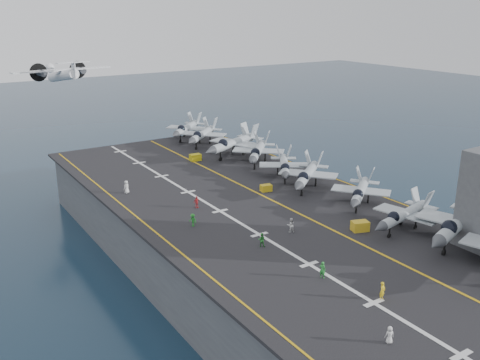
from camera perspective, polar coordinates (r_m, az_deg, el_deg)
ground at (r=84.53m, az=1.48°, el=-9.13°), size 500.00×500.00×0.00m
hull at (r=82.38m, az=1.51°, el=-6.03°), size 36.00×90.00×10.00m
flight_deck at (r=80.41m, az=1.54°, el=-2.64°), size 38.00×92.00×0.40m
foul_line at (r=81.96m, az=3.28°, el=-2.09°), size 0.35×90.00×0.02m
landing_centerline at (r=77.33m, az=-2.14°, el=-3.32°), size 0.50×90.00×0.02m
deck_edge_port at (r=72.79m, az=-9.64°, el=-4.97°), size 0.25×90.00×0.02m
deck_edge_stbd at (r=91.48m, az=11.18°, el=-0.26°), size 0.25×90.00×0.02m
fighter_jet_1 at (r=71.44m, az=22.27°, el=-4.20°), size 18.38×15.01×5.51m
fighter_jet_2 at (r=73.47m, az=17.13°, el=-3.47°), size 14.37×11.14×4.45m
fighter_jet_3 at (r=81.00m, az=12.73°, el=-1.10°), size 15.49×14.69×4.49m
fighter_jet_4 at (r=87.00m, az=7.19°, el=0.67°), size 16.89×16.13×4.90m
fighter_jet_5 at (r=92.22m, az=4.76°, el=1.62°), size 14.56×15.59×4.51m
fighter_jet_6 at (r=100.38m, az=1.92°, el=3.18°), size 16.93×17.19×5.03m
fighter_jet_7 at (r=105.53m, az=-0.69°, el=4.06°), size 18.77×15.96×5.52m
fighter_jet_8 at (r=114.34m, az=-4.03°, el=4.95°), size 17.02×16.60×4.96m
tow_cart_a at (r=72.21m, az=12.68°, el=-4.81°), size 2.52×2.04×1.31m
tow_cart_b at (r=85.54m, az=2.80°, el=-0.85°), size 1.94×1.44×1.06m
tow_cart_c at (r=102.98m, az=-4.78°, el=2.42°), size 2.16×1.47×1.26m
crew_0 at (r=50.20m, az=15.67°, el=-15.62°), size 1.17×1.00×1.64m
crew_1 at (r=59.33m, az=8.79°, el=-9.43°), size 1.16×1.36×1.92m
crew_2 at (r=65.96m, az=2.32°, el=-6.38°), size 1.27×1.23×1.77m
crew_3 at (r=72.04m, az=-5.06°, el=-4.28°), size 1.11×1.27×1.78m
crew_4 at (r=78.52m, az=-4.65°, el=-2.36°), size 1.17×0.87×1.79m
crew_5 at (r=86.27m, az=-12.01°, el=-0.72°), size 1.46×1.24×2.06m
crew_6 at (r=56.48m, az=14.95°, el=-11.35°), size 1.31×1.01×1.94m
crew_7 at (r=70.20m, az=5.44°, el=-4.81°), size 1.41×1.19×1.99m
transport_plane at (r=127.83m, az=-18.37°, el=10.52°), size 23.42×17.14×5.21m
fighter_jet_9 at (r=120.65m, az=-5.71°, el=5.59°), size 17.02×16.60×4.96m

